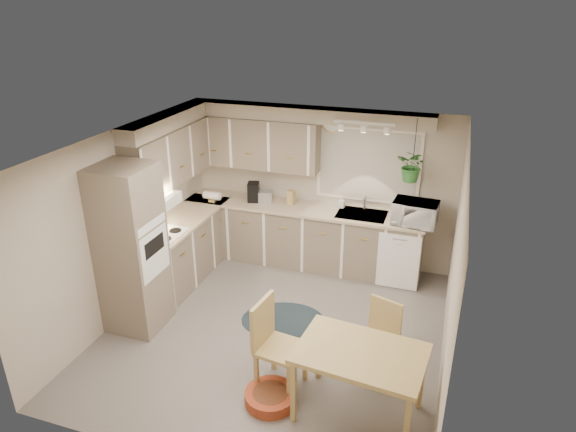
% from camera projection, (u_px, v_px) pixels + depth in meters
% --- Properties ---
extents(floor, '(4.20, 4.20, 0.00)m').
position_uv_depth(floor, '(274.00, 331.00, 6.39)').
color(floor, slate).
rests_on(floor, ground).
extents(ceiling, '(4.20, 4.20, 0.00)m').
position_uv_depth(ceiling, '(272.00, 144.00, 5.44)').
color(ceiling, white).
rests_on(ceiling, wall_back).
extents(wall_back, '(4.00, 0.04, 2.40)m').
position_uv_depth(wall_back, '(321.00, 185.00, 7.74)').
color(wall_back, '#B8AB98').
rests_on(wall_back, floor).
extents(wall_front, '(4.00, 0.04, 2.40)m').
position_uv_depth(wall_front, '(184.00, 357.00, 4.09)').
color(wall_front, '#B8AB98').
rests_on(wall_front, floor).
extents(wall_left, '(0.04, 4.20, 2.40)m').
position_uv_depth(wall_left, '(125.00, 222.00, 6.50)').
color(wall_left, '#B8AB98').
rests_on(wall_left, floor).
extents(wall_right, '(0.04, 4.20, 2.40)m').
position_uv_depth(wall_right, '(454.00, 272.00, 5.34)').
color(wall_right, '#B8AB98').
rests_on(wall_right, floor).
extents(base_cab_left, '(0.60, 1.85, 0.90)m').
position_uv_depth(base_cab_left, '(185.00, 249.00, 7.47)').
color(base_cab_left, '#7D6C5E').
rests_on(base_cab_left, floor).
extents(base_cab_back, '(3.60, 0.60, 0.90)m').
position_uv_depth(base_cab_back, '(302.00, 237.00, 7.84)').
color(base_cab_back, '#7D6C5E').
rests_on(base_cab_back, floor).
extents(counter_left, '(0.64, 1.89, 0.04)m').
position_uv_depth(counter_left, '(183.00, 219.00, 7.28)').
color(counter_left, beige).
rests_on(counter_left, base_cab_left).
extents(counter_back, '(3.64, 0.64, 0.04)m').
position_uv_depth(counter_back, '(302.00, 208.00, 7.64)').
color(counter_back, beige).
rests_on(counter_back, base_cab_back).
extents(oven_stack, '(0.65, 0.65, 2.10)m').
position_uv_depth(oven_stack, '(131.00, 249.00, 6.13)').
color(oven_stack, '#7D6C5E').
rests_on(oven_stack, floor).
extents(wall_oven_face, '(0.02, 0.56, 0.58)m').
position_uv_depth(wall_oven_face, '(155.00, 253.00, 6.04)').
color(wall_oven_face, white).
rests_on(wall_oven_face, oven_stack).
extents(upper_cab_left, '(0.35, 2.00, 0.75)m').
position_uv_depth(upper_cab_left, '(173.00, 155.00, 7.07)').
color(upper_cab_left, '#7D6C5E').
rests_on(upper_cab_left, wall_left).
extents(upper_cab_back, '(2.00, 0.35, 0.75)m').
position_uv_depth(upper_cab_back, '(254.00, 143.00, 7.63)').
color(upper_cab_back, '#7D6C5E').
rests_on(upper_cab_back, wall_back).
extents(soffit_left, '(0.30, 2.00, 0.20)m').
position_uv_depth(soffit_left, '(168.00, 120.00, 6.88)').
color(soffit_left, '#B8AB98').
rests_on(soffit_left, wall_left).
extents(soffit_back, '(3.60, 0.30, 0.20)m').
position_uv_depth(soffit_back, '(306.00, 114.00, 7.23)').
color(soffit_back, '#B8AB98').
rests_on(soffit_back, wall_back).
extents(cooktop, '(0.52, 0.58, 0.02)m').
position_uv_depth(cooktop, '(162.00, 234.00, 6.77)').
color(cooktop, white).
rests_on(cooktop, counter_left).
extents(range_hood, '(0.40, 0.60, 0.14)m').
position_uv_depth(range_hood, '(157.00, 202.00, 6.59)').
color(range_hood, white).
rests_on(range_hood, upper_cab_left).
extents(window_blinds, '(1.40, 0.02, 1.00)m').
position_uv_depth(window_blinds, '(368.00, 165.00, 7.36)').
color(window_blinds, beige).
rests_on(window_blinds, wall_back).
extents(window_frame, '(1.50, 0.02, 1.10)m').
position_uv_depth(window_frame, '(368.00, 165.00, 7.37)').
color(window_frame, white).
rests_on(window_frame, wall_back).
extents(sink, '(0.70, 0.48, 0.10)m').
position_uv_depth(sink, '(361.00, 217.00, 7.40)').
color(sink, '#95979C').
rests_on(sink, counter_back).
extents(dishwasher_front, '(0.58, 0.02, 0.83)m').
position_uv_depth(dishwasher_front, '(398.00, 262.00, 7.15)').
color(dishwasher_front, white).
rests_on(dishwasher_front, base_cab_back).
extents(track_light_bar, '(0.80, 0.04, 0.04)m').
position_uv_depth(track_light_bar, '(364.00, 123.00, 6.61)').
color(track_light_bar, white).
rests_on(track_light_bar, ceiling).
extents(wall_clock, '(0.30, 0.03, 0.30)m').
position_uv_depth(wall_clock, '(332.00, 122.00, 7.29)').
color(wall_clock, gold).
rests_on(wall_clock, wall_back).
extents(dining_table, '(1.28, 0.92, 0.76)m').
position_uv_depth(dining_table, '(359.00, 383.00, 4.99)').
color(dining_table, tan).
rests_on(dining_table, floor).
extents(chair_left, '(0.53, 0.53, 1.00)m').
position_uv_depth(chair_left, '(281.00, 346.00, 5.32)').
color(chair_left, tan).
rests_on(chair_left, floor).
extents(chair_back, '(0.51, 0.51, 0.85)m').
position_uv_depth(chair_back, '(376.00, 341.00, 5.53)').
color(chair_back, tan).
rests_on(chair_back, floor).
extents(braided_rug, '(1.26, 1.09, 0.01)m').
position_uv_depth(braided_rug, '(283.00, 320.00, 6.60)').
color(braided_rug, black).
rests_on(braided_rug, floor).
extents(pet_bed, '(0.60, 0.60, 0.12)m').
position_uv_depth(pet_bed, '(271.00, 397.00, 5.26)').
color(pet_bed, '#AC4422').
rests_on(pet_bed, floor).
extents(microwave, '(0.62, 0.38, 0.40)m').
position_uv_depth(microwave, '(415.00, 210.00, 7.00)').
color(microwave, white).
rests_on(microwave, counter_back).
extents(soap_bottle, '(0.10, 0.19, 0.08)m').
position_uv_depth(soap_bottle, '(342.00, 205.00, 7.59)').
color(soap_bottle, white).
rests_on(soap_bottle, counter_back).
extents(hanging_plant, '(0.53, 0.55, 0.34)m').
position_uv_depth(hanging_plant, '(412.00, 169.00, 6.80)').
color(hanging_plant, '#2D6E2C').
rests_on(hanging_plant, ceiling).
extents(coffee_maker, '(0.21, 0.24, 0.29)m').
position_uv_depth(coffee_maker, '(253.00, 192.00, 7.81)').
color(coffee_maker, black).
rests_on(coffee_maker, counter_back).
extents(toaster, '(0.31, 0.23, 0.17)m').
position_uv_depth(toaster, '(263.00, 196.00, 7.81)').
color(toaster, '#95979C').
rests_on(toaster, counter_back).
extents(knife_block, '(0.12, 0.12, 0.22)m').
position_uv_depth(knife_block, '(291.00, 197.00, 7.70)').
color(knife_block, tan).
rests_on(knife_block, counter_back).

